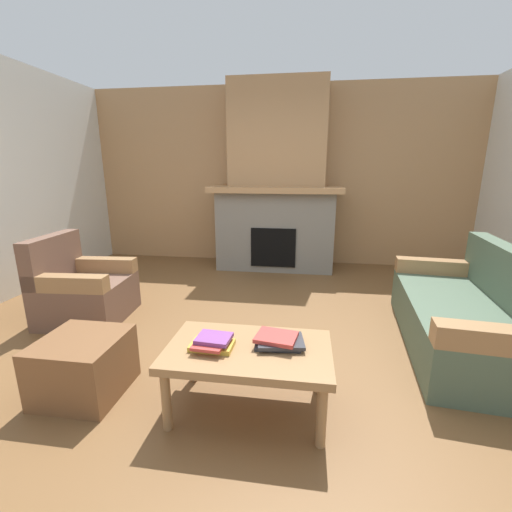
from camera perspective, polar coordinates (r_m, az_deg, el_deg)
The scene contains 9 objects.
ground at distance 2.95m, azimuth -1.62°, elevation -15.76°, with size 9.00×9.00×0.00m, color brown.
wall_back_wood_panel at distance 5.53m, azimuth 3.81°, elevation 13.05°, with size 6.00×0.12×2.70m, color tan.
fireplace at distance 5.16m, azimuth 3.43°, elevation 10.89°, with size 1.90×0.82×2.70m.
couch at distance 3.41m, azimuth 31.94°, elevation -8.42°, with size 1.02×1.88×0.85m.
armchair at distance 3.86m, azimuth -27.03°, elevation -5.13°, with size 0.81×0.81×0.85m.
coffee_table at distance 2.17m, azimuth -1.28°, elevation -16.30°, with size 1.00×0.60×0.43m.
ottoman at distance 2.66m, azimuth -26.86°, elevation -16.04°, with size 0.52×0.52×0.40m, color brown.
book_stack_near_edge at distance 2.13m, azimuth -7.34°, elevation -14.15°, with size 0.26×0.23×0.07m.
book_stack_center at distance 2.15m, azimuth 3.75°, elevation -13.94°, with size 0.32×0.25×0.07m.
Camera 1 is at (0.45, -2.51, 1.48)m, focal length 23.91 mm.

